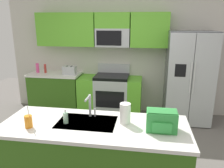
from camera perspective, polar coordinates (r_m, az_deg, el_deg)
ground_plane at (r=3.53m, az=-1.41°, el=-19.38°), size 9.00×9.00×0.00m
kitchen_wall_unit at (r=5.00m, az=1.14°, el=9.37°), size 5.20×0.43×2.60m
back_counter at (r=5.30m, az=-14.00°, el=-2.03°), size 1.14×0.63×0.90m
range_oven at (r=4.97m, az=-0.45°, el=-2.87°), size 1.36×0.61×1.10m
refrigerator at (r=4.78m, az=18.89°, el=1.53°), size 0.90×0.76×1.85m
island_counter at (r=2.82m, az=-4.38°, el=-18.37°), size 2.14×0.83×0.90m
toaster at (r=4.99m, az=-10.78°, el=3.46°), size 0.28×0.16×0.18m
pepper_mill at (r=5.26m, az=-16.64°, el=3.79°), size 0.05×0.05×0.20m
bottle_pink at (r=5.34m, az=-18.42°, el=3.90°), size 0.07×0.07×0.21m
sink_faucet at (r=2.72m, az=-5.66°, el=-5.13°), size 0.09×0.21×0.28m
drink_cup_orange at (r=2.66m, az=-20.50°, el=-8.92°), size 0.08×0.08×0.26m
soap_dispenser at (r=2.65m, az=-11.74°, el=-8.36°), size 0.06×0.06×0.17m
paper_towel_roll at (r=2.57m, az=3.36°, el=-7.49°), size 0.12×0.12×0.24m
backpack at (r=2.47m, az=12.50°, el=-9.01°), size 0.32×0.22×0.23m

